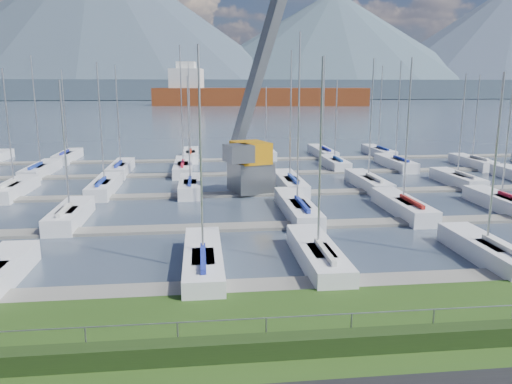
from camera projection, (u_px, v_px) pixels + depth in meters
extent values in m
cube|color=#3D4959|center=(205.00, 102.00, 269.98)|extent=(800.00, 540.00, 0.20)
cube|color=#1F3212|center=(297.00, 345.00, 16.88)|extent=(80.00, 0.70, 0.70)
cylinder|color=gray|center=(295.00, 317.00, 17.09)|extent=(80.00, 0.04, 0.04)
cube|color=#3F4E5C|center=(203.00, 89.00, 336.63)|extent=(900.00, 80.00, 12.00)
cone|color=#3D4B5A|center=(97.00, 20.00, 385.03)|extent=(340.00, 340.00, 115.00)
cone|color=#445663|center=(333.00, 44.00, 418.65)|extent=(300.00, 300.00, 85.00)
cube|color=slate|center=(270.00, 286.00, 23.21)|extent=(90.00, 1.60, 0.25)
cube|color=gray|center=(249.00, 227.00, 32.93)|extent=(90.00, 1.60, 0.25)
cube|color=slate|center=(238.00, 194.00, 42.64)|extent=(90.00, 1.60, 0.25)
cube|color=slate|center=(231.00, 174.00, 52.35)|extent=(90.00, 1.60, 0.25)
cube|color=gray|center=(226.00, 160.00, 62.07)|extent=(90.00, 1.60, 0.25)
cube|color=slate|center=(251.00, 176.00, 43.18)|extent=(4.03, 4.03, 2.60)
cube|color=#C17A0B|center=(251.00, 152.00, 42.74)|extent=(3.53, 4.04, 1.80)
cube|color=slate|center=(265.00, 47.00, 45.40)|extent=(6.17, 10.37, 19.89)
cube|color=#5A5D62|center=(238.00, 153.00, 40.62)|extent=(2.58, 2.71, 1.40)
cube|color=maroon|center=(260.00, 99.00, 225.85)|extent=(96.78, 30.13, 10.00)
cube|color=silver|center=(187.00, 82.00, 224.83)|extent=(15.69, 15.69, 12.00)
cube|color=silver|center=(186.00, 66.00, 223.35)|extent=(8.96, 8.96, 4.00)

